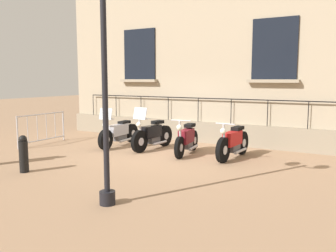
{
  "coord_description": "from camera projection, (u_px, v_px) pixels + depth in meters",
  "views": [
    {
      "loc": [
        8.91,
        5.4,
        2.2
      ],
      "look_at": [
        -0.24,
        0.0,
        0.8
      ],
      "focal_mm": 38.4,
      "sensor_mm": 36.0,
      "label": 1
    }
  ],
  "objects": [
    {
      "name": "ground_plane",
      "position": [
        164.0,
        154.0,
        10.62
      ],
      "size": [
        60.0,
        60.0,
        0.0
      ],
      "primitive_type": "plane",
      "color": "#9E7A5B"
    },
    {
      "name": "motorcycle_maroon",
      "position": [
        187.0,
        140.0,
        10.49
      ],
      "size": [
        1.89,
        0.57,
        1.07
      ],
      "color": "black",
      "rests_on": "ground_plane"
    },
    {
      "name": "building_facade",
      "position": [
        204.0,
        18.0,
        12.36
      ],
      "size": [
        0.82,
        11.45,
        8.82
      ],
      "color": "tan",
      "rests_on": "ground_plane"
    },
    {
      "name": "lamppost",
      "position": [
        104.0,
        51.0,
        5.99
      ],
      "size": [
        0.31,
        1.01,
        4.11
      ],
      "color": "black",
      "rests_on": "ground_plane"
    },
    {
      "name": "motorcycle_black",
      "position": [
        152.0,
        135.0,
        11.23
      ],
      "size": [
        2.0,
        0.55,
        1.36
      ],
      "color": "black",
      "rests_on": "ground_plane"
    },
    {
      "name": "bollard",
      "position": [
        24.0,
        154.0,
        8.46
      ],
      "size": [
        0.21,
        0.21,
        0.89
      ],
      "color": "black",
      "rests_on": "ground_plane"
    },
    {
      "name": "motorcycle_silver",
      "position": [
        119.0,
        133.0,
        11.81
      ],
      "size": [
        2.19,
        0.54,
        1.3
      ],
      "color": "black",
      "rests_on": "ground_plane"
    },
    {
      "name": "motorcycle_red",
      "position": [
        233.0,
        143.0,
        9.96
      ],
      "size": [
        1.98,
        0.54,
        1.04
      ],
      "color": "black",
      "rests_on": "ground_plane"
    },
    {
      "name": "crowd_barrier",
      "position": [
        42.0,
        128.0,
        12.09
      ],
      "size": [
        2.02,
        0.13,
        1.05
      ],
      "color": "#B7B7BF",
      "rests_on": "ground_plane"
    }
  ]
}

